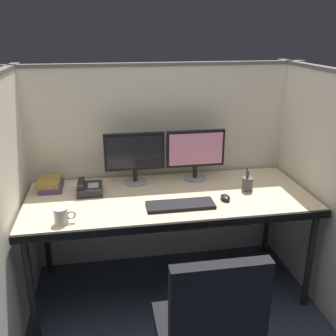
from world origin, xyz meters
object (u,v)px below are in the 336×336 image
object	(u,v)px
desk	(170,203)
pen_cup	(247,184)
monitor_left	(135,155)
coffee_mug	(62,216)
keyboard_main	(180,205)
monitor_right	(195,152)
computer_mouse	(225,197)
desk_phone	(89,188)
book_stack	(50,184)

from	to	relation	value
desk	pen_cup	distance (m)	0.56
monitor_left	coffee_mug	bearing A→B (deg)	-131.18
desk	monitor_left	xyz separation A→B (m)	(-0.20, 0.28, 0.27)
desk	keyboard_main	world-z (taller)	keyboard_main
monitor_right	keyboard_main	world-z (taller)	monitor_right
keyboard_main	computer_mouse	world-z (taller)	computer_mouse
desk	monitor_right	size ratio (longest dim) A/B	4.42
keyboard_main	pen_cup	distance (m)	0.54
monitor_right	keyboard_main	xyz separation A→B (m)	(-0.20, -0.44, -0.20)
keyboard_main	desk_phone	distance (m)	0.66
desk	monitor_right	distance (m)	0.45
monitor_left	book_stack	bearing A→B (deg)	-178.41
coffee_mug	desk_phone	size ratio (longest dim) A/B	0.66
pen_cup	computer_mouse	bearing A→B (deg)	-147.98
monitor_right	pen_cup	bearing A→B (deg)	-41.08
monitor_left	coffee_mug	size ratio (longest dim) A/B	3.41
computer_mouse	pen_cup	distance (m)	0.23
desk	keyboard_main	distance (m)	0.18
monitor_left	desk_phone	world-z (taller)	monitor_left
monitor_left	monitor_right	xyz separation A→B (m)	(0.44, -0.00, 0.00)
coffee_mug	book_stack	size ratio (longest dim) A/B	0.59
monitor_right	computer_mouse	distance (m)	0.45
desk	monitor_left	size ratio (longest dim) A/B	4.42
monitor_right	desk	bearing A→B (deg)	-130.97
monitor_left	computer_mouse	xyz separation A→B (m)	(0.56, -0.39, -0.20)
keyboard_main	computer_mouse	distance (m)	0.31
monitor_right	book_stack	bearing A→B (deg)	-179.13
monitor_left	pen_cup	world-z (taller)	monitor_left
monitor_left	pen_cup	xyz separation A→B (m)	(0.75, -0.27, -0.17)
desk_phone	book_stack	bearing A→B (deg)	157.27
coffee_mug	desk	bearing A→B (deg)	21.31
desk	desk_phone	xyz separation A→B (m)	(-0.53, 0.15, 0.08)
monitor_right	coffee_mug	distance (m)	1.08
computer_mouse	pen_cup	bearing A→B (deg)	32.02
book_stack	desk_phone	xyz separation A→B (m)	(0.27, -0.11, -0.00)
computer_mouse	book_stack	world-z (taller)	book_stack
keyboard_main	desk_phone	size ratio (longest dim) A/B	2.26
pen_cup	coffee_mug	world-z (taller)	pen_cup
computer_mouse	book_stack	distance (m)	1.21
computer_mouse	pen_cup	size ratio (longest dim) A/B	0.57
keyboard_main	computer_mouse	xyz separation A→B (m)	(0.31, 0.05, 0.01)
monitor_left	computer_mouse	world-z (taller)	monitor_left
desk	keyboard_main	size ratio (longest dim) A/B	4.42
book_stack	desk_phone	size ratio (longest dim) A/B	1.11
monitor_left	monitor_right	bearing A→B (deg)	-0.10
desk	monitor_left	distance (m)	0.43
keyboard_main	monitor_left	bearing A→B (deg)	119.03
computer_mouse	desk_phone	world-z (taller)	desk_phone
desk	computer_mouse	xyz separation A→B (m)	(0.35, -0.12, 0.07)
pen_cup	book_stack	xyz separation A→B (m)	(-1.35, 0.25, -0.01)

